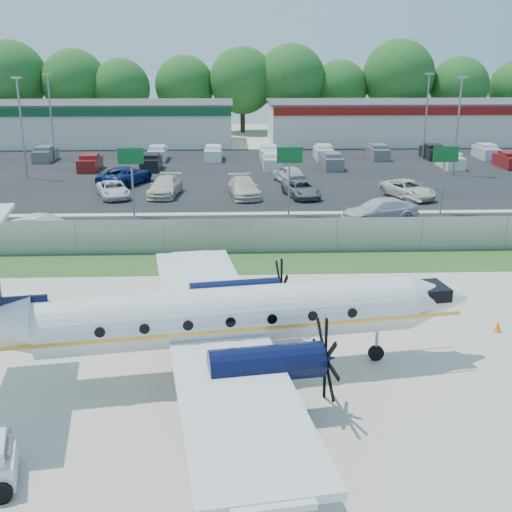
{
  "coord_description": "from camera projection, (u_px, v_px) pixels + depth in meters",
  "views": [
    {
      "loc": [
        -1.07,
        -21.6,
        11.03
      ],
      "look_at": [
        0.0,
        6.0,
        2.3
      ],
      "focal_mm": 45.0,
      "sensor_mm": 36.0,
      "label": 1
    }
  ],
  "objects": [
    {
      "name": "ground",
      "position": [
        262.0,
        363.0,
        23.94
      ],
      "size": [
        170.0,
        170.0,
        0.0
      ],
      "primitive_type": "plane",
      "color": "beige",
      "rests_on": "ground"
    },
    {
      "name": "grass_verge",
      "position": [
        252.0,
        263.0,
        35.37
      ],
      "size": [
        170.0,
        4.0,
        0.02
      ],
      "primitive_type": "cube",
      "color": "#2D561E",
      "rests_on": "ground"
    },
    {
      "name": "access_road",
      "position": [
        248.0,
        230.0,
        42.04
      ],
      "size": [
        170.0,
        8.0,
        0.02
      ],
      "primitive_type": "cube",
      "color": "black",
      "rests_on": "ground"
    },
    {
      "name": "parking_lot",
      "position": [
        242.0,
        173.0,
        62.05
      ],
      "size": [
        170.0,
        32.0,
        0.02
      ],
      "primitive_type": "cube",
      "color": "black",
      "rests_on": "ground"
    },
    {
      "name": "perimeter_fence",
      "position": [
        251.0,
        236.0,
        36.98
      ],
      "size": [
        120.0,
        0.06,
        1.99
      ],
      "color": "gray",
      "rests_on": "ground"
    },
    {
      "name": "building_west",
      "position": [
        50.0,
        123.0,
        81.31
      ],
      "size": [
        46.4,
        12.4,
        5.24
      ],
      "color": "silver",
      "rests_on": "ground"
    },
    {
      "name": "building_east",
      "position": [
        439.0,
        121.0,
        83.16
      ],
      "size": [
        44.4,
        12.4,
        5.24
      ],
      "color": "silver",
      "rests_on": "ground"
    },
    {
      "name": "sign_left",
      "position": [
        131.0,
        166.0,
        44.38
      ],
      "size": [
        1.8,
        0.26,
        5.0
      ],
      "color": "gray",
      "rests_on": "ground"
    },
    {
      "name": "sign_mid",
      "position": [
        289.0,
        165.0,
        44.79
      ],
      "size": [
        1.8,
        0.26,
        5.0
      ],
      "color": "gray",
      "rests_on": "ground"
    },
    {
      "name": "sign_right",
      "position": [
        445.0,
        164.0,
        45.2
      ],
      "size": [
        1.8,
        0.26,
        5.0
      ],
      "color": "gray",
      "rests_on": "ground"
    },
    {
      "name": "light_pole_nw",
      "position": [
        21.0,
        121.0,
        57.83
      ],
      "size": [
        0.9,
        0.35,
        9.09
      ],
      "color": "gray",
      "rests_on": "ground"
    },
    {
      "name": "light_pole_ne",
      "position": [
        458.0,
        119.0,
        59.31
      ],
      "size": [
        0.9,
        0.35,
        9.09
      ],
      "color": "gray",
      "rests_on": "ground"
    },
    {
      "name": "light_pole_sw",
      "position": [
        51.0,
        111.0,
        67.36
      ],
      "size": [
        0.9,
        0.35,
        9.09
      ],
      "color": "gray",
      "rests_on": "ground"
    },
    {
      "name": "light_pole_se",
      "position": [
        427.0,
        110.0,
        68.84
      ],
      "size": [
        0.9,
        0.35,
        9.09
      ],
      "color": "gray",
      "rests_on": "ground"
    },
    {
      "name": "tree_line",
      "position": [
        238.0,
        132.0,
        94.45
      ],
      "size": [
        112.0,
        6.0,
        14.0
      ],
      "primitive_type": null,
      "color": "#1D5A1A",
      "rests_on": "ground"
    },
    {
      "name": "aircraft",
      "position": [
        219.0,
        316.0,
        22.41
      ],
      "size": [
        19.25,
        18.9,
        5.89
      ],
      "color": "silver",
      "rests_on": "ground"
    },
    {
      "name": "cone_nose",
      "position": [
        498.0,
        327.0,
        26.58
      ],
      "size": [
        0.33,
        0.33,
        0.47
      ],
      "color": "orange",
      "rests_on": "ground"
    },
    {
      "name": "cone_starboard_wing",
      "position": [
        190.0,
        259.0,
        35.33
      ],
      "size": [
        0.33,
        0.33,
        0.47
      ],
      "color": "orange",
      "rests_on": "ground"
    },
    {
      "name": "road_car_west",
      "position": [
        46.0,
        242.0,
        39.42
      ],
      "size": [
        5.09,
        2.56,
        1.6
      ],
      "primitive_type": "imported",
      "rotation": [
        0.0,
        0.0,
        1.39
      ],
      "color": "beige",
      "rests_on": "ground"
    },
    {
      "name": "road_car_mid",
      "position": [
        379.0,
        222.0,
        44.04
      ],
      "size": [
        5.86,
        3.65,
        1.59
      ],
      "primitive_type": "imported",
      "rotation": [
        0.0,
        0.0,
        -1.29
      ],
      "color": "silver",
      "rests_on": "ground"
    },
    {
      "name": "parked_car_a",
      "position": [
        114.0,
        198.0,
        51.45
      ],
      "size": [
        3.59,
        5.18,
        1.31
      ],
      "primitive_type": "imported",
      "rotation": [
        0.0,
        0.0,
        0.33
      ],
      "color": "silver",
      "rests_on": "ground"
    },
    {
      "name": "parked_car_b",
      "position": [
        165.0,
        196.0,
        52.09
      ],
      "size": [
        2.72,
        5.52,
        1.54
      ],
      "primitive_type": "imported",
      "rotation": [
        0.0,
        0.0,
        -0.11
      ],
      "color": "beige",
      "rests_on": "ground"
    },
    {
      "name": "parked_car_c",
      "position": [
        244.0,
        197.0,
        51.68
      ],
      "size": [
        2.83,
        5.57,
        1.55
      ],
      "primitive_type": "imported",
      "rotation": [
        0.0,
        0.0,
        0.13
      ],
      "color": "beige",
      "rests_on": "ground"
    },
    {
      "name": "parked_car_d",
      "position": [
        301.0,
        197.0,
        51.57
      ],
      "size": [
        3.11,
        5.06,
        1.31
      ],
      "primitive_type": "imported",
      "rotation": [
        0.0,
        0.0,
        0.21
      ],
      "color": "#595B5E",
      "rests_on": "ground"
    },
    {
      "name": "parked_car_e",
      "position": [
        407.0,
        198.0,
        51.26
      ],
      "size": [
        4.17,
        5.67,
        1.43
      ],
      "primitive_type": "imported",
      "rotation": [
        0.0,
        0.0,
        0.39
      ],
      "color": "beige",
      "rests_on": "ground"
    },
    {
      "name": "parked_car_f",
      "position": [
        126.0,
        185.0,
        56.48
      ],
      "size": [
        4.85,
        6.51,
        1.64
      ],
      "primitive_type": "imported",
      "rotation": [
        0.0,
        0.0,
        2.73
      ],
      "color": "navy",
      "rests_on": "ground"
    },
    {
      "name": "parked_car_g",
      "position": [
        289.0,
        183.0,
        57.38
      ],
      "size": [
        3.1,
        5.0,
        1.59
      ],
      "primitive_type": "imported",
      "rotation": [
        0.0,
        0.0,
        3.42
      ],
      "color": "silver",
      "rests_on": "ground"
    },
    {
      "name": "far_parking_rows",
      "position": [
        241.0,
        164.0,
        66.82
      ],
      "size": [
        56.0,
        10.0,
        1.6
      ],
      "primitive_type": null,
      "color": "gray",
      "rests_on": "ground"
    }
  ]
}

